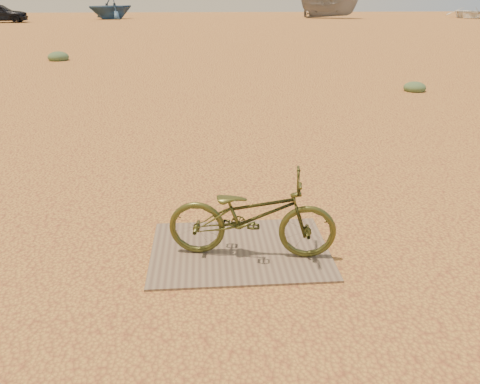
{
  "coord_description": "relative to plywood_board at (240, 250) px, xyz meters",
  "views": [
    {
      "loc": [
        -0.21,
        -3.41,
        2.25
      ],
      "look_at": [
        0.08,
        0.42,
        0.61
      ],
      "focal_mm": 35.0,
      "sensor_mm": 36.0,
      "label": 1
    }
  ],
  "objects": [
    {
      "name": "ground",
      "position": [
        -0.08,
        -0.42,
        -0.01
      ],
      "size": [
        120.0,
        120.0,
        0.0
      ],
      "primitive_type": "plane",
      "color": "gold",
      "rests_on": "ground"
    },
    {
      "name": "plywood_board",
      "position": [
        0.0,
        0.0,
        0.0
      ],
      "size": [
        1.66,
        1.19,
        0.02
      ],
      "primitive_type": "cube",
      "color": "#776550",
      "rests_on": "ground"
    },
    {
      "name": "bicycle",
      "position": [
        0.1,
        -0.09,
        0.41
      ],
      "size": [
        1.57,
        0.75,
        0.79
      ],
      "primitive_type": "imported",
      "rotation": [
        0.0,
        0.0,
        1.42
      ],
      "color": "#42461D",
      "rests_on": "plywood_board"
    },
    {
      "name": "boat_far_left",
      "position": [
        -8.65,
        43.27,
        1.12
      ],
      "size": [
        5.68,
        5.6,
        2.26
      ],
      "primitive_type": "imported",
      "rotation": [
        0.0,
        0.0,
        -0.88
      ],
      "color": "#2E4E73",
      "rests_on": "ground"
    },
    {
      "name": "boat_mid_right",
      "position": [
        11.87,
        43.21,
        1.08
      ],
      "size": [
        6.0,
        4.31,
        2.18
      ],
      "primitive_type": "imported",
      "rotation": [
        0.0,
        0.0,
        1.13
      ],
      "color": "slate",
      "rests_on": "ground"
    },
    {
      "name": "boat_far_right",
      "position": [
        25.46,
        42.67,
        0.48
      ],
      "size": [
        4.35,
        5.36,
        0.98
      ],
      "primitive_type": "imported",
      "rotation": [
        0.0,
        0.0,
        -0.23
      ],
      "color": "silver",
      "rests_on": "ground"
    },
    {
      "name": "kale_b",
      "position": [
        4.92,
        7.47,
        -0.01
      ],
      "size": [
        0.54,
        0.54,
        0.3
      ],
      "primitive_type": "ellipsoid",
      "color": "#56724A",
      "rests_on": "ground"
    },
    {
      "name": "kale_c",
      "position": [
        -5.49,
        14.01,
        -0.01
      ],
      "size": [
        0.73,
        0.73,
        0.4
      ],
      "primitive_type": "ellipsoid",
      "color": "#56724A",
      "rests_on": "ground"
    }
  ]
}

